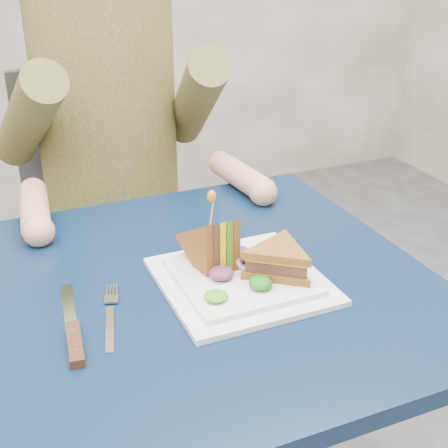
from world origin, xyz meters
name	(u,v)px	position (x,y,z in m)	size (l,w,h in m)	color
table	(204,320)	(0.00, 0.00, 0.65)	(0.75, 0.75, 0.73)	black
chair	(108,213)	(0.00, 0.73, 0.54)	(0.42, 0.40, 0.93)	#47474C
diner	(107,89)	(0.00, 0.62, 0.91)	(0.54, 0.59, 0.74)	brown
plate	(241,279)	(0.05, -0.03, 0.74)	(0.26, 0.26, 0.02)	white
sandwich_flat	(279,260)	(0.11, -0.06, 0.78)	(0.18, 0.18, 0.05)	brown
sandwich_upright	(212,247)	(0.02, 0.01, 0.78)	(0.09, 0.14, 0.14)	brown
fork	(110,318)	(-0.17, -0.05, 0.73)	(0.06, 0.18, 0.01)	silver
knife	(74,336)	(-0.23, -0.08, 0.74)	(0.04, 0.22, 0.02)	silver
toothpick	(212,212)	(0.02, 0.01, 0.85)	(0.00, 0.00, 0.06)	tan
toothpick_frill	(212,196)	(0.02, 0.01, 0.88)	(0.01, 0.01, 0.02)	orange
lettuce_spill	(242,265)	(0.06, -0.02, 0.76)	(0.15, 0.13, 0.02)	#337A14
onion_ring	(249,262)	(0.07, -0.03, 0.77)	(0.04, 0.04, 0.01)	#9E4C7A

